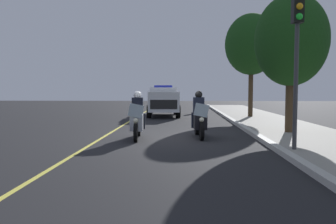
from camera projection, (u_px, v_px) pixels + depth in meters
The scene contains 11 objects.
ground_plane at pixel (168, 136), 12.67m from camera, with size 80.00×80.00×0.00m, color black.
curb_strip at pixel (256, 135), 12.52m from camera, with size 48.00×0.24×0.15m, color #B7B5AD.
sidewalk_strip at pixel (307, 136), 12.44m from camera, with size 48.00×3.60×0.10m, color gray.
lane_stripe_center at pixel (105, 136), 12.77m from camera, with size 48.00×0.12×0.01m, color #E0D14C.
police_motorcycle_lead_left at pixel (137, 119), 12.05m from camera, with size 2.14×0.61×1.72m.
police_motorcycle_lead_right at pixel (199, 119), 12.41m from camera, with size 2.14×0.61×1.72m.
police_suv at pixel (163, 100), 22.39m from camera, with size 5.02×2.34×2.05m.
cyclist_background at pixel (199, 102), 25.73m from camera, with size 1.76×0.34×1.69m.
traffic_light at pixel (297, 35), 9.18m from camera, with size 0.38×0.28×4.35m.
tree_mid_block at pixel (291, 41), 13.02m from camera, with size 2.80×2.80×5.36m.
tree_far_back at pixel (251, 45), 20.62m from camera, with size 3.22×3.22×6.32m.
Camera 1 is at (12.57, 0.56, 1.77)m, focal length 35.96 mm.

